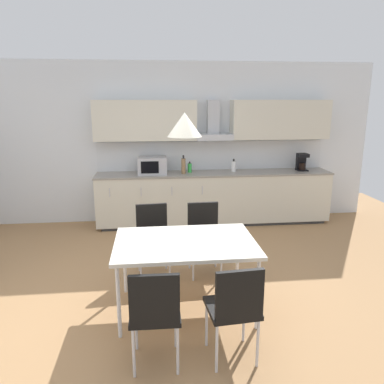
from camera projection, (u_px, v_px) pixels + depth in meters
The scene contains 16 objects.
ground_plane at pixel (173, 300), 4.06m from camera, with size 9.27×8.49×0.02m, color #9E754C.
wall_back at pixel (162, 143), 6.51m from camera, with size 7.41×0.10×2.73m, color silver.
kitchen_counter at pixel (214, 198), 6.49m from camera, with size 4.00×0.62×0.90m.
backsplash_tile at pixel (212, 155), 6.59m from camera, with size 3.98×0.02×0.50m, color silver.
upper_wall_cabinets at pixel (214, 120), 6.29m from camera, with size 3.98×0.40×0.66m.
microwave at pixel (152, 165), 6.23m from camera, with size 0.48×0.35×0.28m.
coffee_maker at pixel (302, 162), 6.53m from camera, with size 0.18×0.19×0.30m.
bottle_green at pixel (190, 168), 6.37m from camera, with size 0.07×0.07×0.18m.
bottle_white at pixel (234, 166), 6.43m from camera, with size 0.08×0.08×0.22m.
bottle_brown at pixel (183, 166), 6.24m from camera, with size 0.07×0.07×0.31m.
dining_table at pixel (185, 245), 3.72m from camera, with size 1.39×0.95×0.75m.
chair_far_left at pixel (153, 233), 4.55m from camera, with size 0.43×0.43×0.87m.
chair_near_left at pixel (155, 309), 2.91m from camera, with size 0.41×0.41×0.87m.
chair_near_right at pixel (235, 304), 2.97m from camera, with size 0.43×0.43×0.87m.
chair_far_right at pixel (204, 231), 4.62m from camera, with size 0.41×0.41×0.87m.
pendant_lamp at pixel (185, 125), 3.43m from camera, with size 0.32×0.32×0.22m, color silver.
Camera 1 is at (-0.19, -3.65, 2.12)m, focal length 35.00 mm.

